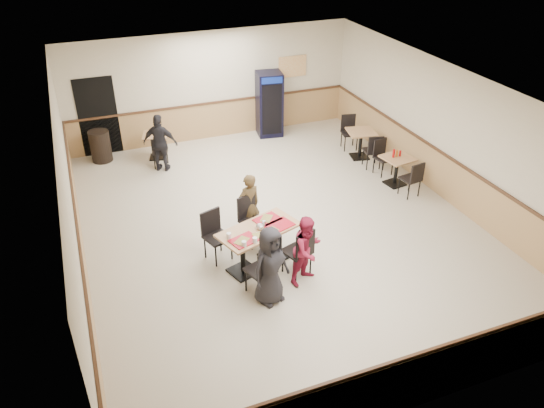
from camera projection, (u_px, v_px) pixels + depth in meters
name	position (u px, v px, depth m)	size (l,w,h in m)	color
ground	(279.00, 224.00, 11.36)	(10.00, 10.00, 0.00)	beige
room_shell	(306.00, 141.00, 13.65)	(10.00, 10.00, 10.00)	silver
main_table	(259.00, 241.00, 9.89)	(1.67, 1.20, 0.81)	black
main_chairs	(256.00, 243.00, 9.87)	(1.83, 2.10, 1.02)	black
diner_woman_left	(270.00, 266.00, 8.92)	(0.72, 0.47, 1.47)	black
diner_woman_right	(307.00, 250.00, 9.42)	(0.65, 0.51, 1.34)	maroon
diner_man_opposite	(249.00, 206.00, 10.67)	(0.51, 0.33, 1.40)	#4E3C21
lone_diner	(160.00, 143.00, 13.16)	(0.87, 0.36, 1.49)	black
tabletop_clutter	(260.00, 230.00, 9.68)	(1.35, 0.98, 0.12)	#AB0B1B
side_table_near	(397.00, 166.00, 12.65)	(0.76, 0.76, 0.72)	black
side_table_near_chair_south	(410.00, 178.00, 12.21)	(0.42, 0.42, 0.91)	black
side_table_near_chair_north	(384.00, 157.00, 13.12)	(0.42, 0.42, 0.91)	black
side_table_far	(361.00, 140.00, 13.92)	(0.82, 0.82, 0.75)	black
side_table_far_chair_south	(372.00, 150.00, 13.45)	(0.44, 0.44, 0.95)	black
side_table_far_chair_north	(350.00, 132.00, 14.41)	(0.44, 0.44, 0.95)	black
condiment_caddy	(396.00, 153.00, 12.51)	(0.23, 0.06, 0.20)	#AC0C0C
back_table	(156.00, 142.00, 13.92)	(0.77, 0.77, 0.68)	black
back_table_chair_lone	(160.00, 151.00, 13.50)	(0.40, 0.40, 0.86)	black
pepsi_cooler	(269.00, 104.00, 15.04)	(0.78, 0.79, 1.82)	black
trash_bin	(101.00, 146.00, 13.79)	(0.53, 0.53, 0.83)	black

